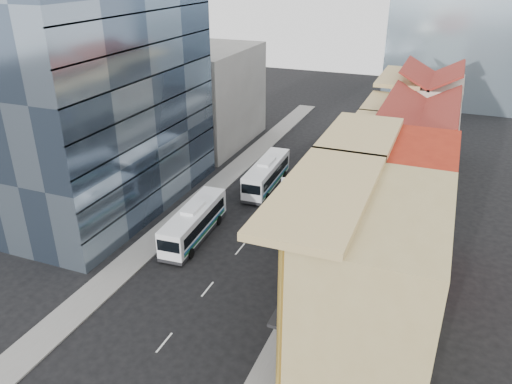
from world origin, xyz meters
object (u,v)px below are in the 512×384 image
at_px(bus_left_near, 194,222).
at_px(bus_right, 292,210).
at_px(office_tower, 101,72).
at_px(bus_left_far, 267,174).
at_px(shophouse_tan, 375,287).

height_order(bus_left_near, bus_right, bus_left_near).
bearing_deg(office_tower, bus_left_far, 36.02).
distance_m(shophouse_tan, bus_right, 20.25).
xyz_separation_m(bus_left_near, bus_right, (8.20, 6.18, -0.04)).
height_order(office_tower, bus_left_far, office_tower).
height_order(bus_left_far, bus_right, bus_left_far).
relative_size(shophouse_tan, bus_left_far, 1.25).
distance_m(shophouse_tan, bus_left_near, 22.13).
height_order(shophouse_tan, bus_right, shophouse_tan).
bearing_deg(office_tower, bus_left_near, -17.12).
relative_size(office_tower, bus_left_far, 2.69).
bearing_deg(bus_left_near, office_tower, 159.50).
height_order(office_tower, bus_left_near, office_tower).
relative_size(bus_left_near, bus_right, 1.02).
distance_m(office_tower, bus_left_near, 18.17).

